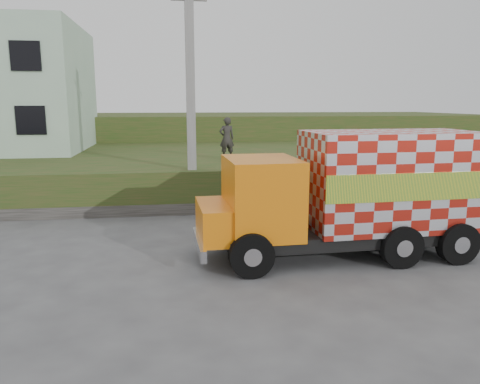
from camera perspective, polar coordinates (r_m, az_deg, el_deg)
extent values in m
plane|color=#474749|center=(12.55, -0.20, -6.91)|extent=(120.00, 120.00, 0.00)
cube|color=#254A18|center=(22.12, -3.85, 2.83)|extent=(40.00, 12.00, 1.50)
cube|color=#254A18|center=(33.96, -5.46, 6.88)|extent=(40.00, 12.00, 3.00)
cube|color=#595651|center=(16.45, -9.20, -2.03)|extent=(16.00, 0.50, 0.40)
cube|color=gray|center=(16.45, -6.03, 11.39)|extent=(0.30, 0.30, 8.00)
cube|color=black|center=(12.16, 12.85, -4.84)|extent=(6.33, 2.24, 0.32)
cube|color=orange|center=(11.25, 2.65, -0.54)|extent=(1.73, 2.17, 1.84)
cube|color=orange|center=(11.19, -2.68, -3.50)|extent=(0.99, 1.96, 0.83)
cube|color=silver|center=(12.35, 17.84, 1.49)|extent=(4.31, 2.35, 2.39)
cube|color=yellow|center=(11.38, 20.47, 0.57)|extent=(4.23, 0.18, 0.64)
cube|color=yellow|center=(13.34, 15.60, 2.28)|extent=(4.23, 0.18, 0.64)
cube|color=silver|center=(11.29, -4.98, -6.31)|extent=(0.21, 2.12, 0.28)
cylinder|color=black|center=(10.44, 1.41, -7.72)|extent=(1.02, 0.36, 1.01)
cylinder|color=black|center=(12.43, -0.56, -4.66)|extent=(1.02, 0.36, 1.01)
cylinder|color=black|center=(11.67, 19.06, -6.31)|extent=(1.02, 0.36, 1.01)
cylinder|color=black|center=(13.48, 14.70, -3.78)|extent=(1.02, 0.36, 1.01)
cylinder|color=black|center=(12.44, 25.03, -5.69)|extent=(1.02, 0.36, 1.01)
cylinder|color=black|center=(14.15, 20.13, -3.40)|extent=(1.02, 0.36, 1.01)
imported|color=black|center=(10.99, 1.24, -6.55)|extent=(0.93, 1.40, 1.09)
imported|color=#292624|center=(19.49, -1.62, 6.56)|extent=(0.69, 0.52, 1.74)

